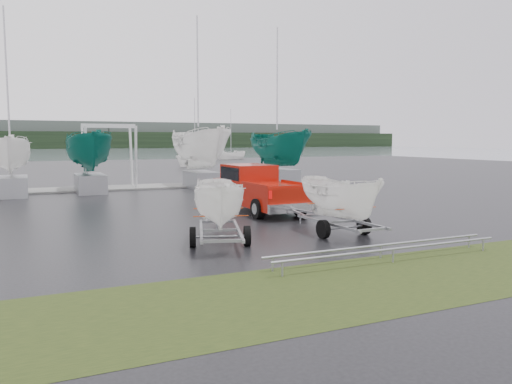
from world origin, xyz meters
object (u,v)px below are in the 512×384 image
Objects in this scene: pickup_truck at (256,187)px; trailer_hitched at (342,162)px; trailer_parked at (219,164)px; boat_hoist at (109,147)px.

pickup_truck is 6.67m from trailer_hitched.
trailer_hitched is (0.10, -6.52, 1.36)m from pickup_truck.
trailer_parked is 1.08× the size of boat_hoist.
boat_hoist reaches higher than pickup_truck.
trailer_parked reaches higher than pickup_truck.
pickup_truck is 1.37× the size of trailer_parked.
trailer_hitched reaches higher than pickup_truck.
trailer_parked is 18.93m from boat_hoist.
trailer_hitched is at bearing -76.65° from boat_hoist.
trailer_parked is at bearing -88.77° from boat_hoist.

